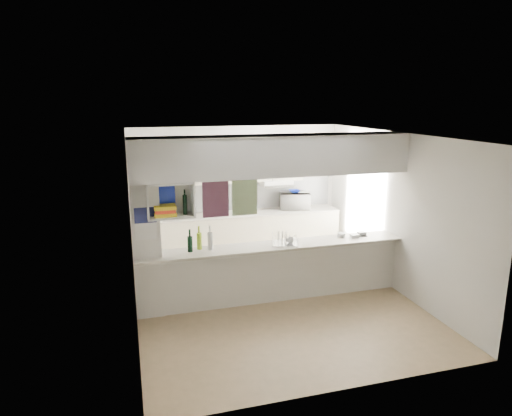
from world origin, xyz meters
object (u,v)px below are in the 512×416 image
object	(u,v)px
bowl	(294,191)
wine_bottles	(200,241)
microwave	(295,201)
dish_rack	(285,239)

from	to	relation	value
bowl	wine_bottles	world-z (taller)	bowl
microwave	dish_rack	xyz separation A→B (m)	(-0.99, -2.17, -0.08)
microwave	bowl	distance (m)	0.19
dish_rack	microwave	bearing A→B (deg)	83.10
microwave	wine_bottles	xyz separation A→B (m)	(-2.29, -2.09, -0.03)
microwave	wine_bottles	bearing A→B (deg)	57.18
wine_bottles	bowl	bearing A→B (deg)	42.85
bowl	dish_rack	distance (m)	2.42
bowl	microwave	bearing A→B (deg)	-69.71
dish_rack	wine_bottles	world-z (taller)	wine_bottles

